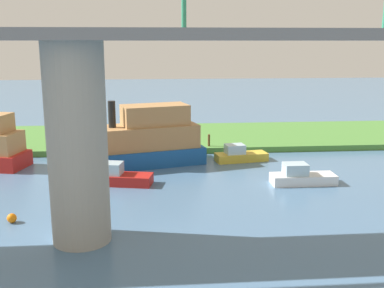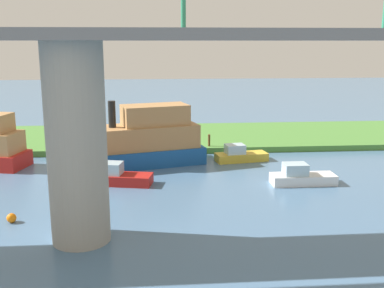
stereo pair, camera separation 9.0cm
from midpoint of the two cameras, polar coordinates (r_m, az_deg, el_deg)
ground_plane at (r=38.50m, az=-1.99°, el=-1.31°), size 160.00×160.00×0.00m
grassy_bank at (r=44.29m, az=-2.38°, el=0.86°), size 80.00×12.00×0.50m
bridge_pylon at (r=21.53m, az=-14.01°, el=-0.12°), size 2.73×2.73×9.30m
bridge_span at (r=21.05m, az=-14.77°, el=13.69°), size 70.61×4.30×3.25m
person_on_bank at (r=39.80m, az=-5.43°, el=0.87°), size 0.36×0.36×1.39m
mooring_post at (r=39.26m, az=2.20°, el=0.46°), size 0.20×0.20×1.01m
riverboat_paddlewheel at (r=30.88m, az=-9.25°, el=-4.00°), size 4.59×2.42×1.45m
houseboat_blue at (r=35.14m, az=-6.00°, el=0.39°), size 10.34×5.72×5.02m
pontoon_yellow at (r=36.48m, az=6.02°, el=-1.37°), size 4.27×2.08×1.36m
motorboat_red at (r=31.34m, az=13.48°, el=-3.97°), size 4.24×1.52×1.41m
marker_buoy at (r=26.02m, az=-21.42°, el=-8.55°), size 0.50×0.50×0.50m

